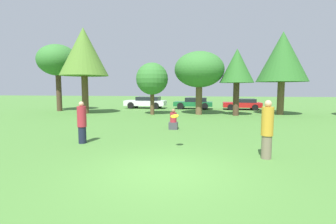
{
  "coord_description": "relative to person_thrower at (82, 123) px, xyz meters",
  "views": [
    {
      "loc": [
        1.04,
        -6.27,
        2.25
      ],
      "look_at": [
        -0.45,
        3.49,
        1.27
      ],
      "focal_mm": 26.08,
      "sensor_mm": 36.0,
      "label": 1
    }
  ],
  "objects": [
    {
      "name": "ground_plane",
      "position": [
        3.89,
        -2.88,
        -0.85
      ],
      "size": [
        120.0,
        120.0,
        0.0
      ],
      "primitive_type": "plane",
      "color": "#477A33"
    },
    {
      "name": "tree_3",
      "position": [
        4.41,
        11.65,
        2.9
      ],
      "size": [
        4.15,
        4.15,
        5.29
      ],
      "color": "brown",
      "rests_on": "ground"
    },
    {
      "name": "parked_car_green",
      "position": [
        3.76,
        17.2,
        -0.19
      ],
      "size": [
        4.16,
        1.98,
        1.22
      ],
      "rotation": [
        0.0,
        0.0,
        3.1
      ],
      "color": "#196633",
      "rests_on": "ground"
    },
    {
      "name": "parked_car_white",
      "position": [
        -1.55,
        17.25,
        -0.16
      ],
      "size": [
        4.57,
        2.18,
        1.28
      ],
      "rotation": [
        0.0,
        0.0,
        3.1
      ],
      "color": "silver",
      "rests_on": "ground"
    },
    {
      "name": "tree_4",
      "position": [
        7.43,
        11.36,
        3.11
      ],
      "size": [
        2.73,
        2.73,
        5.4
      ],
      "color": "#473323",
      "rests_on": "ground"
    },
    {
      "name": "tree_1",
      "position": [
        -5.52,
        11.0,
        4.47
      ],
      "size": [
        4.13,
        4.13,
        7.45
      ],
      "color": "brown",
      "rests_on": "ground"
    },
    {
      "name": "tree_0",
      "position": [
        -9.23,
        12.89,
        4.01
      ],
      "size": [
        3.79,
        3.79,
        6.42
      ],
      "color": "#473323",
      "rests_on": "ground"
    },
    {
      "name": "person_thrower",
      "position": [
        0.0,
        0.0,
        0.0
      ],
      "size": [
        0.36,
        0.36,
        1.71
      ],
      "rotation": [
        0.0,
        0.0,
        -0.17
      ],
      "color": "#191E33",
      "rests_on": "ground"
    },
    {
      "name": "person_catcher",
      "position": [
        6.89,
        -1.15,
        0.09
      ],
      "size": [
        0.37,
        0.37,
        1.87
      ],
      "rotation": [
        0.0,
        0.0,
        2.98
      ],
      "color": "#726651",
      "rests_on": "ground"
    },
    {
      "name": "tree_2",
      "position": [
        0.52,
        11.0,
        2.14
      ],
      "size": [
        2.68,
        2.68,
        4.36
      ],
      "color": "brown",
      "rests_on": "ground"
    },
    {
      "name": "frisbee",
      "position": [
        3.84,
        -0.42,
        0.38
      ],
      "size": [
        0.3,
        0.28,
        0.15
      ],
      "color": "yellow"
    },
    {
      "name": "tree_5",
      "position": [
        11.23,
        12.6,
        3.94
      ],
      "size": [
        4.12,
        4.12,
        6.89
      ],
      "color": "brown",
      "rests_on": "ground"
    },
    {
      "name": "parked_car_red",
      "position": [
        8.8,
        17.09,
        -0.25
      ],
      "size": [
        3.9,
        2.16,
        1.13
      ],
      "rotation": [
        0.0,
        0.0,
        3.1
      ],
      "color": "red",
      "rests_on": "ground"
    },
    {
      "name": "bystander_sitting",
      "position": [
        3.23,
        3.9,
        -0.4
      ],
      "size": [
        0.47,
        0.4,
        1.12
      ],
      "color": "#3F3F47",
      "rests_on": "ground"
    }
  ]
}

